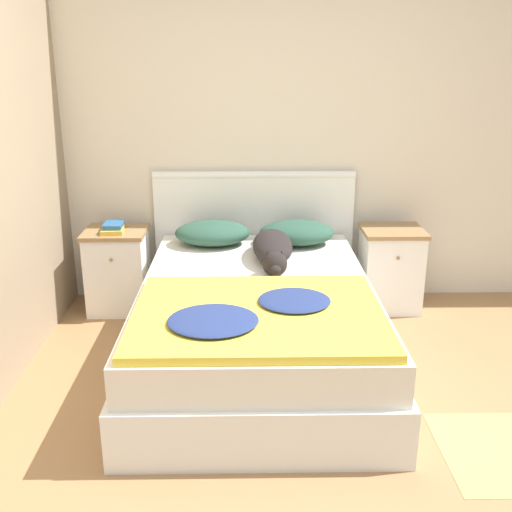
{
  "coord_description": "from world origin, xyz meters",
  "views": [
    {
      "loc": [
        -0.19,
        -2.18,
        1.75
      ],
      "look_at": [
        -0.13,
        1.23,
        0.6
      ],
      "focal_mm": 42.0,
      "sensor_mm": 36.0,
      "label": 1
    }
  ],
  "objects_px": {
    "dog": "(273,248)",
    "pillow_right": "(297,233)",
    "nightstand_right": "(390,269)",
    "nightstand_left": "(118,270)",
    "book_stack": "(113,227)",
    "pillow_left": "(212,233)",
    "bed": "(257,324)"
  },
  "relations": [
    {
      "from": "nightstand_left",
      "to": "book_stack",
      "type": "bearing_deg",
      "value": -102.04
    },
    {
      "from": "pillow_left",
      "to": "book_stack",
      "type": "distance_m",
      "value": 0.69
    },
    {
      "from": "book_stack",
      "to": "pillow_left",
      "type": "bearing_deg",
      "value": -1.13
    },
    {
      "from": "nightstand_left",
      "to": "nightstand_right",
      "type": "relative_size",
      "value": 1.0
    },
    {
      "from": "bed",
      "to": "dog",
      "type": "relative_size",
      "value": 2.54
    },
    {
      "from": "pillow_right",
      "to": "book_stack",
      "type": "relative_size",
      "value": 2.13
    },
    {
      "from": "bed",
      "to": "pillow_left",
      "type": "relative_size",
      "value": 3.93
    },
    {
      "from": "bed",
      "to": "pillow_left",
      "type": "bearing_deg",
      "value": 110.83
    },
    {
      "from": "nightstand_left",
      "to": "bed",
      "type": "bearing_deg",
      "value": -39.77
    },
    {
      "from": "bed",
      "to": "pillow_left",
      "type": "xyz_separation_m",
      "value": [
        -0.29,
        0.77,
        0.34
      ]
    },
    {
      "from": "dog",
      "to": "bed",
      "type": "bearing_deg",
      "value": -104.8
    },
    {
      "from": "pillow_right",
      "to": "dog",
      "type": "height_order",
      "value": "dog"
    },
    {
      "from": "nightstand_left",
      "to": "pillow_left",
      "type": "bearing_deg",
      "value": -3.36
    },
    {
      "from": "nightstand_right",
      "to": "nightstand_left",
      "type": "bearing_deg",
      "value": 180.0
    },
    {
      "from": "nightstand_left",
      "to": "dog",
      "type": "distance_m",
      "value": 1.18
    },
    {
      "from": "dog",
      "to": "pillow_right",
      "type": "bearing_deg",
      "value": 62.4
    },
    {
      "from": "bed",
      "to": "pillow_right",
      "type": "distance_m",
      "value": 0.89
    },
    {
      "from": "nightstand_right",
      "to": "pillow_right",
      "type": "relative_size",
      "value": 1.15
    },
    {
      "from": "pillow_right",
      "to": "nightstand_right",
      "type": "bearing_deg",
      "value": 3.36
    },
    {
      "from": "nightstand_left",
      "to": "dog",
      "type": "bearing_deg",
      "value": -19.6
    },
    {
      "from": "nightstand_left",
      "to": "pillow_right",
      "type": "relative_size",
      "value": 1.15
    },
    {
      "from": "nightstand_right",
      "to": "pillow_left",
      "type": "relative_size",
      "value": 1.15
    },
    {
      "from": "nightstand_left",
      "to": "book_stack",
      "type": "relative_size",
      "value": 2.45
    },
    {
      "from": "pillow_right",
      "to": "book_stack",
      "type": "bearing_deg",
      "value": 179.39
    },
    {
      "from": "nightstand_right",
      "to": "pillow_right",
      "type": "distance_m",
      "value": 0.74
    },
    {
      "from": "nightstand_right",
      "to": "dog",
      "type": "distance_m",
      "value": 0.98
    },
    {
      "from": "dog",
      "to": "pillow_left",
      "type": "bearing_deg",
      "value": 139.45
    },
    {
      "from": "book_stack",
      "to": "nightstand_left",
      "type": "bearing_deg",
      "value": 77.96
    },
    {
      "from": "dog",
      "to": "book_stack",
      "type": "bearing_deg",
      "value": 161.73
    },
    {
      "from": "nightstand_right",
      "to": "pillow_left",
      "type": "xyz_separation_m",
      "value": [
        -1.26,
        -0.04,
        0.28
      ]
    },
    {
      "from": "bed",
      "to": "pillow_left",
      "type": "distance_m",
      "value": 0.89
    },
    {
      "from": "nightstand_right",
      "to": "dog",
      "type": "bearing_deg",
      "value": -155.84
    }
  ]
}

